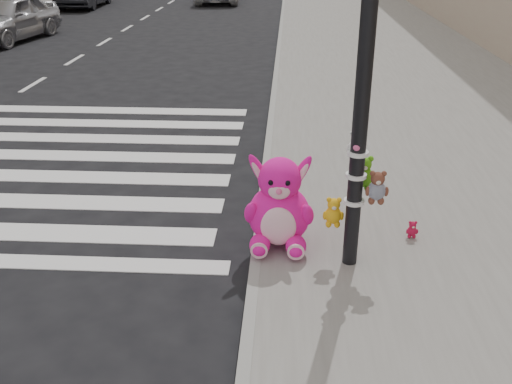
# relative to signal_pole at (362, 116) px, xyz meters

# --- Properties ---
(ground) EXTENTS (120.00, 120.00, 0.00)m
(ground) POSITION_rel_signal_pole_xyz_m (-2.61, -1.82, -1.83)
(ground) COLOR black
(ground) RESTS_ON ground
(sidewalk_near) EXTENTS (7.00, 80.00, 0.14)m
(sidewalk_near) POSITION_rel_signal_pole_xyz_m (2.39, 8.18, -1.76)
(sidewalk_near) COLOR slate
(sidewalk_near) RESTS_ON ground
(curb_edge) EXTENTS (0.12, 80.00, 0.15)m
(curb_edge) POSITION_rel_signal_pole_xyz_m (-1.06, 8.18, -1.76)
(curb_edge) COLOR gray
(curb_edge) RESTS_ON ground
(signal_pole) EXTENTS (0.67, 0.49, 4.00)m
(signal_pole) POSITION_rel_signal_pole_xyz_m (0.00, 0.00, 0.00)
(signal_pole) COLOR black
(signal_pole) RESTS_ON sidewalk_near
(pink_bunny) EXTENTS (0.80, 0.83, 1.14)m
(pink_bunny) POSITION_rel_signal_pole_xyz_m (-0.81, 0.35, -1.22)
(pink_bunny) COLOR #F9159C
(pink_bunny) RESTS_ON sidewalk_near
(red_teddy) EXTENTS (0.15, 0.11, 0.22)m
(red_teddy) POSITION_rel_signal_pole_xyz_m (0.79, 0.58, -1.58)
(red_teddy) COLOR #C2133B
(red_teddy) RESTS_ON sidewalk_near
(car_silver_far) EXTENTS (2.45, 4.72, 1.53)m
(car_silver_far) POSITION_rel_signal_pole_xyz_m (-10.42, 14.26, -1.06)
(car_silver_far) COLOR #A3A3A7
(car_silver_far) RESTS_ON ground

